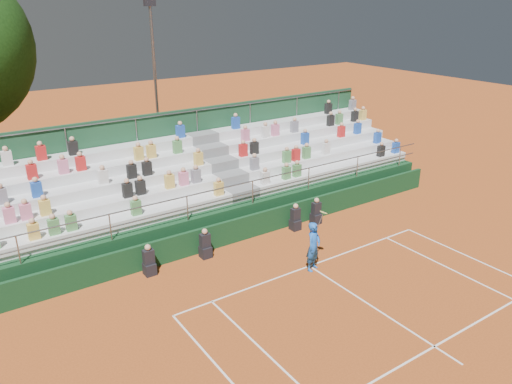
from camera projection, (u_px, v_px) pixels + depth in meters
ground at (309, 266)px, 18.32m from camera, size 90.00×90.00×0.00m
courtside_wall at (260, 223)px, 20.61m from camera, size 20.00×0.15×1.00m
line_officials at (247, 234)px, 19.78m from camera, size 8.13×0.40×1.19m
grandstand at (220, 188)px, 22.89m from camera, size 20.00×5.20×4.40m
tennis_player at (314, 246)px, 17.79m from camera, size 0.93×0.66×2.22m
floodlight_mast at (155, 76)px, 27.08m from camera, size 0.60×0.25×9.15m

